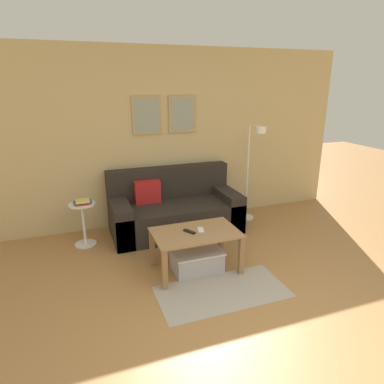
{
  "coord_description": "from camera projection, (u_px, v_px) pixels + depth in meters",
  "views": [
    {
      "loc": [
        -1.41,
        -1.74,
        2.06
      ],
      "look_at": [
        -0.13,
        1.8,
        0.85
      ],
      "focal_mm": 32.0,
      "sensor_mm": 36.0,
      "label": 1
    }
  ],
  "objects": [
    {
      "name": "coffee_table",
      "position": [
        196.0,
        239.0,
        3.85
      ],
      "size": [
        0.96,
        0.61,
        0.47
      ],
      "color": "#997047",
      "rests_on": "ground_plane"
    },
    {
      "name": "couch",
      "position": [
        174.0,
        210.0,
        4.93
      ],
      "size": [
        1.81,
        0.86,
        0.88
      ],
      "color": "#28231E",
      "rests_on": "ground_plane"
    },
    {
      "name": "cell_phone",
      "position": [
        201.0,
        230.0,
        3.86
      ],
      "size": [
        0.1,
        0.15,
        0.01
      ],
      "primitive_type": "cube",
      "rotation": [
        0.0,
        0.0,
        -0.26
      ],
      "color": "silver",
      "rests_on": "coffee_table"
    },
    {
      "name": "ground_plane",
      "position": [
        286.0,
        361.0,
        2.65
      ],
      "size": [
        16.0,
        16.0,
        0.0
      ],
      "primitive_type": "plane",
      "color": "#A87542"
    },
    {
      "name": "remote_control",
      "position": [
        189.0,
        232.0,
        3.8
      ],
      "size": [
        0.11,
        0.15,
        0.02
      ],
      "primitive_type": "cube",
      "rotation": [
        0.0,
        0.0,
        0.54
      ],
      "color": "black",
      "rests_on": "coffee_table"
    },
    {
      "name": "side_table",
      "position": [
        83.0,
        220.0,
        4.45
      ],
      "size": [
        0.33,
        0.33,
        0.58
      ],
      "color": "white",
      "rests_on": "ground_plane"
    },
    {
      "name": "area_rug",
      "position": [
        222.0,
        291.0,
        3.53
      ],
      "size": [
        1.34,
        0.67,
        0.01
      ],
      "primitive_type": "cube",
      "color": "#A39989",
      "rests_on": "ground_plane"
    },
    {
      "name": "book_stack",
      "position": [
        83.0,
        202.0,
        4.37
      ],
      "size": [
        0.23,
        0.2,
        0.05
      ],
      "color": "#B73333",
      "rests_on": "side_table"
    },
    {
      "name": "floor_lamp",
      "position": [
        252.0,
        168.0,
        5.07
      ],
      "size": [
        0.26,
        0.51,
        1.48
      ],
      "color": "white",
      "rests_on": "ground_plane"
    },
    {
      "name": "storage_bin",
      "position": [
        197.0,
        260.0,
        3.91
      ],
      "size": [
        0.57,
        0.38,
        0.24
      ],
      "color": "#B2B2B7",
      "rests_on": "ground_plane"
    },
    {
      "name": "wall_back",
      "position": [
        169.0,
        138.0,
        5.05
      ],
      "size": [
        5.6,
        0.09,
        2.55
      ],
      "color": "tan",
      "rests_on": "ground_plane"
    }
  ]
}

